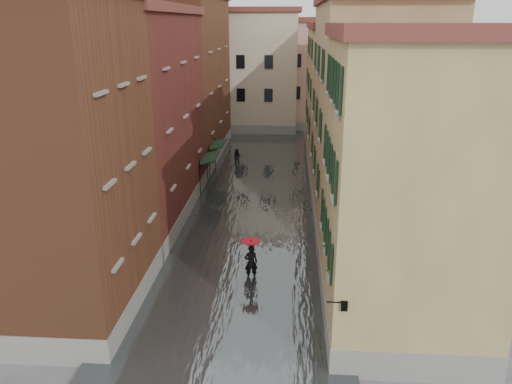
% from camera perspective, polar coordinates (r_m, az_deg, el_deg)
% --- Properties ---
extents(ground, '(120.00, 120.00, 0.00)m').
position_cam_1_polar(ground, '(24.16, -2.31, -11.01)').
color(ground, '#4F4F51').
rests_on(ground, ground).
extents(floodwater, '(10.00, 60.00, 0.20)m').
position_cam_1_polar(floodwater, '(35.93, -0.09, -0.51)').
color(floodwater, '#444A4B').
rests_on(floodwater, ground).
extents(building_left_near, '(6.00, 8.00, 13.00)m').
position_cam_1_polar(building_left_near, '(21.74, -21.84, 2.75)').
color(building_left_near, brown).
rests_on(building_left_near, ground).
extents(building_left_mid, '(6.00, 14.00, 12.50)m').
position_cam_1_polar(building_left_mid, '(31.78, -13.44, 7.89)').
color(building_left_mid, '#5D261D').
rests_on(building_left_mid, ground).
extents(building_left_far, '(6.00, 16.00, 14.00)m').
position_cam_1_polar(building_left_far, '(46.06, -8.03, 12.44)').
color(building_left_far, brown).
rests_on(building_left_far, ground).
extents(building_right_near, '(6.00, 8.00, 11.50)m').
position_cam_1_polar(building_right_near, '(20.36, 16.81, 0.06)').
color(building_right_near, olive).
rests_on(building_right_near, ground).
extents(building_right_mid, '(6.00, 14.00, 13.00)m').
position_cam_1_polar(building_right_mid, '(30.66, 12.65, 8.04)').
color(building_right_mid, tan).
rests_on(building_right_mid, ground).
extents(building_right_far, '(6.00, 16.00, 11.50)m').
position_cam_1_polar(building_right_far, '(45.48, 9.90, 10.68)').
color(building_right_far, olive).
rests_on(building_right_far, ground).
extents(building_end_cream, '(12.00, 9.00, 13.00)m').
position_cam_1_polar(building_end_cream, '(59.31, -1.32, 13.54)').
color(building_end_cream, beige).
rests_on(building_end_cream, ground).
extents(building_end_pink, '(10.00, 9.00, 12.00)m').
position_cam_1_polar(building_end_pink, '(61.21, 7.51, 13.08)').
color(building_end_pink, tan).
rests_on(building_end_pink, ground).
extents(awning_near, '(1.09, 3.35, 2.80)m').
position_cam_1_polar(awning_near, '(37.04, -5.33, 3.85)').
color(awning_near, '#15301D').
rests_on(awning_near, ground).
extents(awning_far, '(1.09, 3.10, 2.80)m').
position_cam_1_polar(awning_far, '(41.02, -4.42, 5.35)').
color(awning_far, '#15301D').
rests_on(awning_far, ground).
extents(wall_lantern, '(0.71, 0.22, 0.35)m').
position_cam_1_polar(wall_lantern, '(17.45, 9.97, -12.60)').
color(wall_lantern, black).
rests_on(wall_lantern, ground).
extents(window_planters, '(0.59, 5.67, 0.84)m').
position_cam_1_polar(window_planters, '(20.88, 8.38, -5.44)').
color(window_planters, brown).
rests_on(window_planters, ground).
extents(pedestrian_main, '(0.95, 0.95, 2.06)m').
position_cam_1_polar(pedestrian_main, '(24.40, -0.59, -7.39)').
color(pedestrian_main, black).
rests_on(pedestrian_main, ground).
extents(pedestrian_far, '(0.87, 0.74, 1.54)m').
position_cam_1_polar(pedestrian_far, '(43.78, -2.17, 3.97)').
color(pedestrian_far, black).
rests_on(pedestrian_far, ground).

